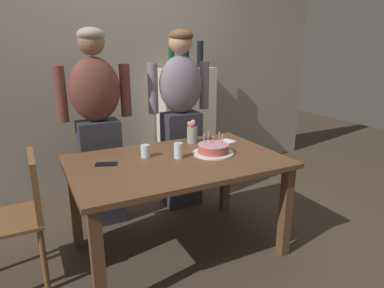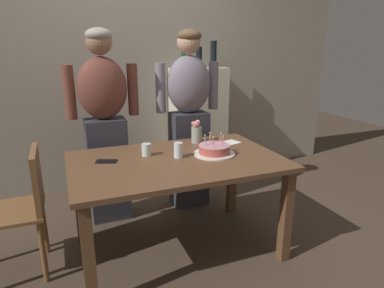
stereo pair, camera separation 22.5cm
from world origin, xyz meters
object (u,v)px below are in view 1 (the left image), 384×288
Objects in this scene: cell_phone at (106,164)px; person_woman_cardigan at (181,118)px; person_man_bearded at (98,126)px; dining_chair at (21,210)px; napkin_stack at (225,142)px; water_glass_far at (178,150)px; water_glass_near at (145,151)px; birthday_cake at (213,149)px; flower_vase at (192,132)px.

cell_phone is 0.09× the size of person_woman_cardigan.
person_man_bearded is 1.90× the size of dining_chair.
dining_chair reaches higher than napkin_stack.
cell_phone is at bearing 169.44° from water_glass_far.
cell_phone is 1.02m from napkin_stack.
water_glass_near reaches higher than cell_phone.
dining_chair is at bearing -161.27° from cell_phone.
birthday_cake reaches higher than water_glass_far.
cell_phone is at bearing -173.85° from water_glass_near.
flower_vase reaches higher than dining_chair.
dining_chair is (-0.85, -0.01, -0.27)m from water_glass_near.
napkin_stack is (1.02, 0.09, 0.00)m from cell_phone.
person_man_bearded is 0.93m from dining_chair.
water_glass_near is 0.64× the size of cell_phone.
person_man_bearded is (-0.94, 0.50, 0.13)m from napkin_stack.
birthday_cake is 0.34m from flower_vase.
napkin_stack is 1.59m from dining_chair.
napkin_stack is at bearing 151.72° from person_man_bearded.
person_man_bearded is (-0.69, 0.39, 0.04)m from flower_vase.
flower_vase is 0.22× the size of dining_chair.
person_man_bearded is 0.77m from person_woman_cardigan.
water_glass_near is 0.51m from flower_vase.
birthday_cake is 2.78× the size of water_glass_far.
dining_chair is at bearing -177.57° from napkin_stack.
person_woman_cardigan is at bearing 56.15° from cell_phone.
birthday_cake is 2.15× the size of cell_phone.
person_woman_cardigan is 1.56m from dining_chair.
birthday_cake is 1.36m from dining_chair.
person_man_bearded and person_woman_cardigan have the same top height.
cell_phone is at bearing 87.55° from dining_chair.
flower_vase is 0.40m from person_woman_cardigan.
person_man_bearded is at bearing 151.72° from napkin_stack.
water_glass_near is 0.06× the size of person_woman_cardigan.
person_man_bearded reaches higher than cell_phone.
water_glass_near is 0.80m from person_woman_cardigan.
person_woman_cardigan reaches higher than flower_vase.
person_man_bearded is (-0.22, 0.56, 0.09)m from water_glass_near.
water_glass_near is 0.61m from person_man_bearded.
birthday_cake reaches higher than water_glass_near.
person_woman_cardigan reaches higher than water_glass_far.
dining_chair is at bearing 42.00° from person_man_bearded.
napkin_stack is at bearing 4.64° from water_glass_near.
dining_chair is at bearing -171.98° from flower_vase.
dining_chair is (-1.57, -0.07, -0.23)m from napkin_stack.
napkin_stack is at bearing 92.43° from dining_chair.
water_glass_near is at bearing 27.33° from cell_phone.
napkin_stack is (0.24, 0.22, -0.03)m from birthday_cake.
dining_chair is (-1.32, -0.19, -0.32)m from flower_vase.
birthday_cake is 0.73m from person_woman_cardigan.
flower_vase reaches higher than cell_phone.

